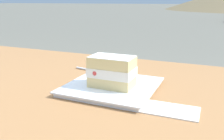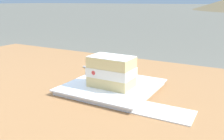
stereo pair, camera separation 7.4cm
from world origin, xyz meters
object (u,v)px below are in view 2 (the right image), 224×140
(dessert_plate, at_px, (112,87))
(dessert_fork, at_px, (102,71))
(cake_slice, at_px, (111,72))
(paper_napkin, at_px, (164,112))
(patio_table, at_px, (73,112))

(dessert_plate, distance_m, dessert_fork, 0.20)
(cake_slice, xyz_separation_m, paper_napkin, (-0.19, 0.07, -0.06))
(dessert_plate, xyz_separation_m, paper_napkin, (-0.19, 0.08, -0.01))
(dessert_fork, distance_m, paper_napkin, 0.39)
(cake_slice, distance_m, paper_napkin, 0.21)
(dessert_plate, xyz_separation_m, cake_slice, (-0.01, 0.01, 0.05))
(cake_slice, relative_size, dessert_fork, 0.77)
(cake_slice, bearing_deg, paper_napkin, 160.21)
(dessert_fork, bearing_deg, paper_napkin, 144.33)
(patio_table, distance_m, dessert_fork, 0.22)
(cake_slice, bearing_deg, dessert_plate, -67.31)
(cake_slice, bearing_deg, dessert_fork, -50.37)
(patio_table, bearing_deg, dessert_plate, -156.81)
(dessert_plate, bearing_deg, patio_table, 23.19)
(patio_table, xyz_separation_m, cake_slice, (-0.12, -0.03, 0.14))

